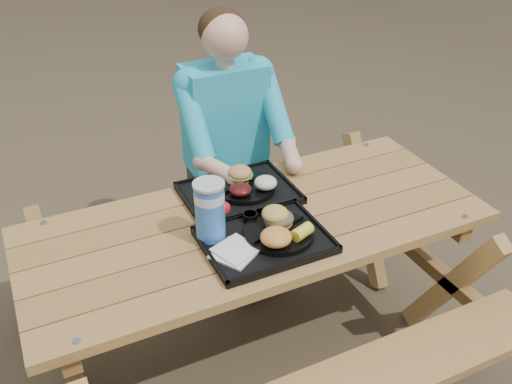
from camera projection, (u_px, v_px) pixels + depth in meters
name	position (u px, v px, depth m)	size (l,w,h in m)	color
ground	(256.00, 354.00, 2.62)	(60.00, 60.00, 0.00)	#999999
picnic_table	(256.00, 292.00, 2.42)	(1.80, 1.49, 0.75)	#999999
tray_near	(265.00, 241.00, 2.09)	(0.45, 0.35, 0.02)	black
tray_far	(239.00, 194.00, 2.36)	(0.45, 0.35, 0.02)	black
plate_near	(279.00, 233.00, 2.10)	(0.26, 0.26, 0.02)	black
plate_far	(244.00, 187.00, 2.37)	(0.26, 0.26, 0.02)	black
napkin_stack	(234.00, 253.00, 2.00)	(0.14, 0.14, 0.02)	silver
soda_cup	(210.00, 212.00, 2.04)	(0.11, 0.11, 0.22)	blue
condiment_bbq	(250.00, 217.00, 2.17)	(0.06, 0.06, 0.03)	black
condiment_mustard	(261.00, 214.00, 2.19)	(0.05, 0.05, 0.03)	yellow
sandwich	(279.00, 211.00, 2.10)	(0.11, 0.11, 0.11)	gold
mac_cheese	(276.00, 237.00, 2.01)	(0.11, 0.11, 0.06)	#F09B3F
corn_cob	(302.00, 232.00, 2.05)	(0.08, 0.08, 0.05)	yellow
cutlery_far	(201.00, 201.00, 2.29)	(0.03, 0.16, 0.01)	black
burger	(240.00, 170.00, 2.38)	(0.10, 0.10, 0.09)	#D68A4B
baked_beans	(240.00, 190.00, 2.29)	(0.09, 0.09, 0.04)	#4A0F0E
potato_salad	(266.00, 183.00, 2.33)	(0.09, 0.09, 0.05)	beige
diner	(228.00, 161.00, 2.85)	(0.48, 0.84, 1.28)	#18ACA3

